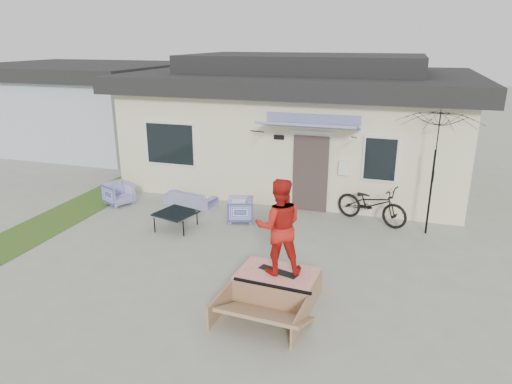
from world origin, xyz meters
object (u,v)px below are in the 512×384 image
(bicycle, at_px, (372,200))
(skate_ramp, at_px, (277,285))
(armchair_left, at_px, (119,192))
(armchair_right, at_px, (240,209))
(patio_umbrella, at_px, (434,164))
(loveseat, at_px, (191,196))
(coffee_table, at_px, (176,220))
(skateboard, at_px, (278,271))
(skater, at_px, (279,225))

(bicycle, bearing_deg, skate_ramp, -175.88)
(armchair_left, xyz_separation_m, bicycle, (7.00, 0.79, 0.26))
(armchair_right, relative_size, patio_umbrella, 0.29)
(bicycle, distance_m, skate_ramp, 4.50)
(loveseat, distance_m, bicycle, 5.01)
(loveseat, distance_m, coffee_table, 1.70)
(armchair_right, xyz_separation_m, bicycle, (3.26, 0.94, 0.28))
(armchair_right, xyz_separation_m, coffee_table, (-1.35, -0.98, -0.12))
(loveseat, xyz_separation_m, armchair_left, (-2.01, -0.53, 0.06))
(armchair_right, xyz_separation_m, skateboard, (1.92, -3.29, 0.16))
(bicycle, relative_size, skateboard, 2.51)
(armchair_right, bearing_deg, coffee_table, -71.55)
(patio_umbrella, distance_m, skateboard, 4.91)
(skate_ramp, bearing_deg, armchair_left, 152.07)
(bicycle, height_order, patio_umbrella, patio_umbrella)
(armchair_left, height_order, skater, skater)
(loveseat, distance_m, skater, 5.51)
(skate_ramp, distance_m, skateboard, 0.27)
(skater, bearing_deg, patio_umbrella, -143.95)
(bicycle, distance_m, patio_umbrella, 1.79)
(skater, bearing_deg, bicycle, -126.98)
(armchair_right, bearing_deg, skater, 12.69)
(armchair_left, xyz_separation_m, armchair_right, (3.74, -0.14, -0.02))
(armchair_right, relative_size, bicycle, 0.35)
(loveseat, relative_size, skateboard, 1.95)
(loveseat, bearing_deg, bicycle, -167.57)
(armchair_right, height_order, bicycle, bicycle)
(skateboard, height_order, skater, skater)
(skateboard, distance_m, skater, 0.91)
(bicycle, xyz_separation_m, skate_ramp, (-1.35, -4.28, -0.38))
(armchair_right, relative_size, skate_ramp, 0.36)
(skate_ramp, bearing_deg, bicycle, 76.20)
(coffee_table, bearing_deg, skateboard, -35.28)
(patio_umbrella, xyz_separation_m, skateboard, (-2.70, -3.91, -1.25))
(loveseat, height_order, skater, skater)
(patio_umbrella, relative_size, skater, 1.31)
(loveseat, distance_m, patio_umbrella, 6.52)
(armchair_right, height_order, skater, skater)
(skate_ramp, relative_size, skateboard, 2.47)
(armchair_left, relative_size, skater, 0.40)
(patio_umbrella, xyz_separation_m, skater, (-2.70, -3.91, -0.34))
(loveseat, xyz_separation_m, bicycle, (5.00, 0.26, 0.32))
(bicycle, distance_m, skateboard, 4.44)
(coffee_table, bearing_deg, loveseat, 103.11)
(armchair_left, distance_m, patio_umbrella, 8.49)
(loveseat, height_order, patio_umbrella, patio_umbrella)
(patio_umbrella, bearing_deg, skater, -124.60)
(armchair_left, xyz_separation_m, patio_umbrella, (8.36, 0.47, 1.39))
(armchair_left, bearing_deg, skater, -96.55)
(armchair_left, xyz_separation_m, skater, (5.66, -3.44, 1.05))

